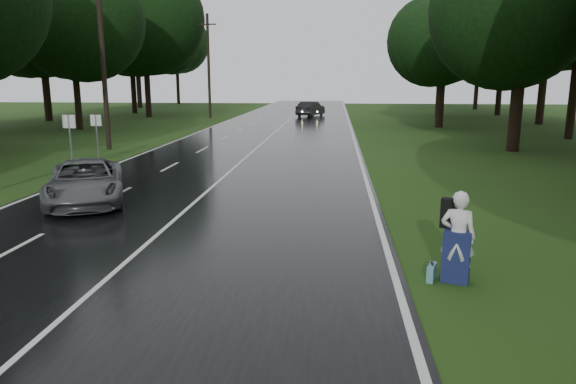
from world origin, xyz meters
name	(u,v)px	position (x,y,z in m)	size (l,w,h in m)	color
ground	(99,288)	(0.00, 0.00, 0.00)	(160.00, 160.00, 0.00)	#234213
road	(254,151)	(0.00, 20.00, 0.02)	(12.00, 140.00, 0.04)	black
lane_center	(254,150)	(0.00, 20.00, 0.04)	(0.12, 140.00, 0.01)	silver
grey_car	(85,182)	(-3.51, 6.79, 0.73)	(2.29, 4.97, 1.38)	#54575A
far_car	(311,109)	(1.86, 48.21, 0.83)	(1.67, 4.78, 1.57)	black
hitchhiker	(457,240)	(6.98, 0.98, 0.87)	(0.79, 0.76, 1.87)	silver
suitcase	(432,272)	(6.53, 1.01, 0.16)	(0.13, 0.46, 0.32)	teal
utility_pole_mid	(109,149)	(-8.50, 19.98, 0.00)	(1.80, 0.28, 10.99)	black
utility_pole_far	(210,118)	(-8.50, 45.07, 0.00)	(1.80, 0.28, 10.43)	black
road_sign_a	(73,169)	(-7.20, 13.12, 0.00)	(0.59, 0.10, 2.44)	white
road_sign_b	(99,161)	(-7.20, 15.77, 0.00)	(0.54, 0.10, 2.27)	white
tree_left_e	(80,129)	(-16.02, 31.61, 0.00)	(9.35, 9.35, 14.61)	black
tree_left_f	(149,117)	(-15.33, 45.78, 0.00)	(11.09, 11.09, 17.32)	black
tree_right_d	(512,151)	(14.53, 21.22, 0.00)	(8.46, 8.46, 13.22)	black
tree_right_e	(439,127)	(13.26, 36.17, 0.00)	(8.10, 8.10, 12.66)	black
tree_right_f	(438,118)	(15.31, 47.78, 0.00)	(8.95, 8.95, 13.98)	black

